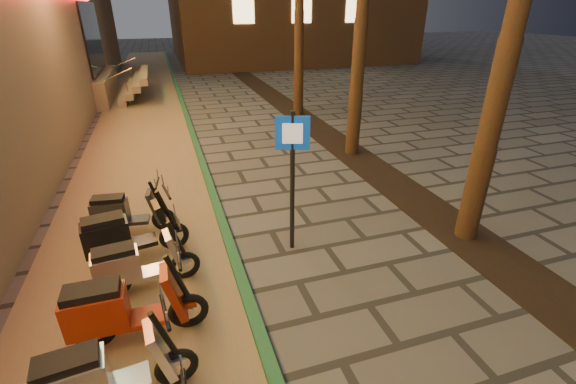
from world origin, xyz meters
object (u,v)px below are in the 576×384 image
object	(u,v)px
scooter_7	(134,265)
scooter_9	(123,213)
pedestrian_sign	(292,164)
scooter_6	(120,309)
scooter_5	(100,376)
scooter_8	(124,235)

from	to	relation	value
scooter_7	scooter_9	xyz separation A→B (m)	(-0.26, 1.89, -0.02)
pedestrian_sign	scooter_6	world-z (taller)	pedestrian_sign
scooter_5	scooter_7	bearing A→B (deg)	75.41
scooter_5	scooter_7	size ratio (longest dim) A/B	1.04
scooter_8	pedestrian_sign	bearing A→B (deg)	-19.27
scooter_5	scooter_8	bearing A→B (deg)	81.62
scooter_7	scooter_6	bearing A→B (deg)	-104.54
pedestrian_sign	scooter_5	bearing A→B (deg)	-122.37
scooter_7	scooter_8	bearing A→B (deg)	94.85
scooter_5	scooter_9	world-z (taller)	scooter_5
scooter_8	scooter_9	world-z (taller)	scooter_8
scooter_8	scooter_9	bearing A→B (deg)	84.28
scooter_6	scooter_7	size ratio (longest dim) A/B	1.11
scooter_7	scooter_9	size ratio (longest dim) A/B	1.03
scooter_5	scooter_8	world-z (taller)	scooter_8
scooter_6	scooter_9	world-z (taller)	scooter_6
scooter_7	scooter_8	size ratio (longest dim) A/B	0.91
scooter_5	scooter_7	xyz separation A→B (m)	(0.28, 2.01, -0.02)
scooter_6	scooter_8	bearing A→B (deg)	91.84
pedestrian_sign	scooter_5	world-z (taller)	pedestrian_sign
scooter_7	scooter_9	distance (m)	1.91
pedestrian_sign	scooter_8	xyz separation A→B (m)	(-2.90, 0.49, -1.14)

